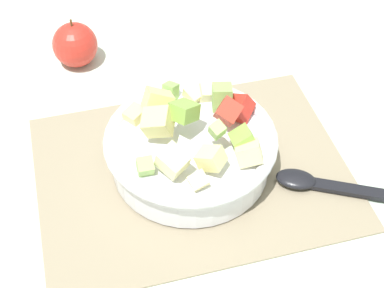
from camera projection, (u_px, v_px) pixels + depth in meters
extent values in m
plane|color=silver|center=(192.00, 172.00, 0.84)|extent=(2.40, 2.40, 0.00)
cube|color=gray|center=(192.00, 171.00, 0.84)|extent=(0.44, 0.34, 0.01)
cylinder|color=white|center=(192.00, 152.00, 0.83)|extent=(0.22, 0.22, 0.06)
torus|color=white|center=(192.00, 138.00, 0.81)|extent=(0.24, 0.24, 0.02)
cube|color=beige|center=(211.00, 158.00, 0.75)|extent=(0.05, 0.05, 0.04)
cube|color=#E5D684|center=(158.00, 101.00, 0.81)|extent=(0.05, 0.04, 0.05)
cube|color=#93C160|center=(222.00, 97.00, 0.82)|extent=(0.03, 0.04, 0.04)
cube|color=#E5D684|center=(158.00, 122.00, 0.78)|extent=(0.05, 0.05, 0.05)
cube|color=#E5D684|center=(135.00, 116.00, 0.83)|extent=(0.04, 0.04, 0.03)
cube|color=#93C160|center=(170.00, 91.00, 0.86)|extent=(0.03, 0.03, 0.03)
cube|color=#A3CC6B|center=(145.00, 167.00, 0.76)|extent=(0.02, 0.03, 0.03)
cube|color=#8CB74C|center=(243.00, 139.00, 0.78)|extent=(0.04, 0.03, 0.04)
cube|color=red|center=(238.00, 109.00, 0.83)|extent=(0.05, 0.05, 0.05)
cube|color=#8CB74C|center=(184.00, 111.00, 0.78)|extent=(0.05, 0.05, 0.04)
cube|color=beige|center=(194.00, 94.00, 0.86)|extent=(0.03, 0.04, 0.03)
cube|color=beige|center=(173.00, 161.00, 0.74)|extent=(0.05, 0.05, 0.04)
cube|color=#BC3828|center=(228.00, 111.00, 0.79)|extent=(0.04, 0.05, 0.04)
cube|color=beige|center=(249.00, 153.00, 0.76)|extent=(0.04, 0.04, 0.04)
cube|color=#A3CC6B|center=(217.00, 130.00, 0.76)|extent=(0.02, 0.03, 0.03)
cube|color=beige|center=(198.00, 181.00, 0.74)|extent=(0.03, 0.03, 0.03)
cube|color=beige|center=(208.00, 92.00, 0.86)|extent=(0.03, 0.03, 0.03)
ellipsoid|color=black|center=(296.00, 179.00, 0.82)|extent=(0.07, 0.06, 0.01)
cube|color=black|center=(377.00, 194.00, 0.80)|extent=(0.18, 0.10, 0.01)
sphere|color=red|center=(75.00, 45.00, 0.99)|extent=(0.08, 0.08, 0.08)
cylinder|color=brown|center=(71.00, 23.00, 0.96)|extent=(0.00, 0.00, 0.01)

